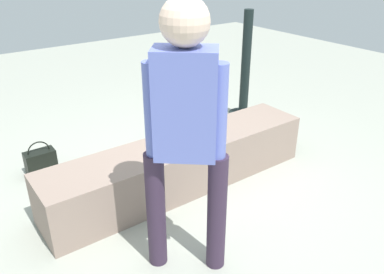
{
  "coord_description": "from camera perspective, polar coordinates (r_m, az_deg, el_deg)",
  "views": [
    {
      "loc": [
        -1.67,
        -2.45,
        1.94
      ],
      "look_at": [
        -0.17,
        -0.38,
        0.69
      ],
      "focal_mm": 36.59,
      "sensor_mm": 36.0,
      "label": 1
    }
  ],
  "objects": [
    {
      "name": "water_bottle_near_gift",
      "position": [
        4.53,
        0.63,
        2.29
      ],
      "size": [
        0.06,
        0.06,
        0.23
      ],
      "color": "silver",
      "rests_on": "ground_plane"
    },
    {
      "name": "adult_standing",
      "position": [
        2.21,
        -0.96,
        2.16
      ],
      "size": [
        0.42,
        0.39,
        1.73
      ],
      "color": "#332438",
      "rests_on": "ground_plane"
    },
    {
      "name": "cake_plate",
      "position": [
        3.26,
        -4.31,
        -0.95
      ],
      "size": [
        0.22,
        0.22,
        0.06
      ],
      "color": "#4CA5D8",
      "rests_on": "concrete_ledge"
    },
    {
      "name": "handbag_black_leather",
      "position": [
        3.93,
        -21.18,
        -3.38
      ],
      "size": [
        0.27,
        0.15,
        0.33
      ],
      "color": "black",
      "rests_on": "ground_plane"
    },
    {
      "name": "concrete_ledge",
      "position": [
        3.42,
        -1.53,
        -4.02
      ],
      "size": [
        2.45,
        0.5,
        0.44
      ],
      "primitive_type": "cube",
      "color": "gray",
      "rests_on": "ground_plane"
    },
    {
      "name": "ground_plane",
      "position": [
        3.54,
        -1.49,
        -7.08
      ],
      "size": [
        12.0,
        12.0,
        0.0
      ],
      "primitive_type": "plane",
      "color": "#9FA295"
    },
    {
      "name": "gift_bag",
      "position": [
        4.35,
        -4.1,
        1.48
      ],
      "size": [
        0.24,
        0.11,
        0.3
      ],
      "color": "#59C6B2",
      "rests_on": "ground_plane"
    },
    {
      "name": "railing_post",
      "position": [
        4.83,
        7.72,
        8.61
      ],
      "size": [
        0.36,
        0.36,
        1.3
      ],
      "color": "black",
      "rests_on": "ground_plane"
    },
    {
      "name": "child_seated",
      "position": [
        3.33,
        0.83,
        3.35
      ],
      "size": [
        0.28,
        0.32,
        0.48
      ],
      "color": "#14194F",
      "rests_on": "concrete_ledge"
    }
  ]
}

